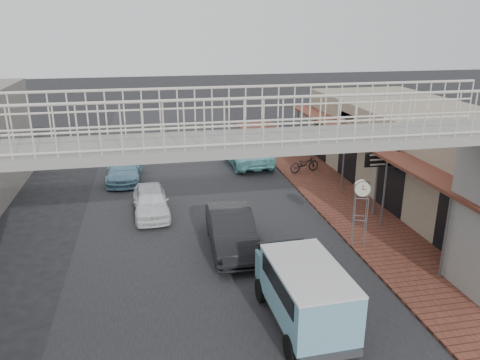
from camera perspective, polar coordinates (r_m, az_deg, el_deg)
name	(u,v)px	position (r m, az deg, el deg)	size (l,w,h in m)	color
ground	(215,255)	(16.92, -3.03, -9.17)	(120.00, 120.00, 0.00)	black
road_strip	(215,255)	(16.92, -3.03, -9.16)	(10.00, 60.00, 0.01)	black
sidewalk	(351,209)	(21.28, 13.33, -3.50)	(3.00, 40.00, 0.10)	brown
shophouse_row	(434,155)	(23.65, 22.61, 2.79)	(7.20, 18.00, 4.00)	gray
footbridge	(236,217)	(11.99, -0.46, -4.51)	(16.40, 2.40, 6.34)	gray
white_hatchback	(151,201)	(20.43, -10.83, -2.55)	(1.46, 3.63, 1.24)	white
dark_sedan	(231,230)	(17.08, -1.06, -6.16)	(1.53, 4.40, 1.45)	black
angkot_curb	(246,153)	(27.36, 0.77, 3.37)	(2.25, 4.89, 1.36)	#71C2C5
angkot_far	(125,169)	(25.28, -13.89, 1.32)	(1.67, 4.10, 1.19)	#6A9DB7
angkot_van	(305,287)	(12.89, 7.87, -12.80)	(1.90, 3.93, 1.90)	black
motorcycle_near	(304,164)	(25.79, 7.85, 1.97)	(0.61, 1.76, 0.92)	black
motorcycle_far	(285,146)	(29.37, 5.50, 4.14)	(0.45, 1.58, 0.95)	black
street_clock	(362,191)	(17.27, 14.67, -1.36)	(0.64, 0.61, 2.49)	#59595B
arrow_sign	(396,156)	(20.45, 18.54, 2.84)	(1.82, 1.15, 3.17)	#59595B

